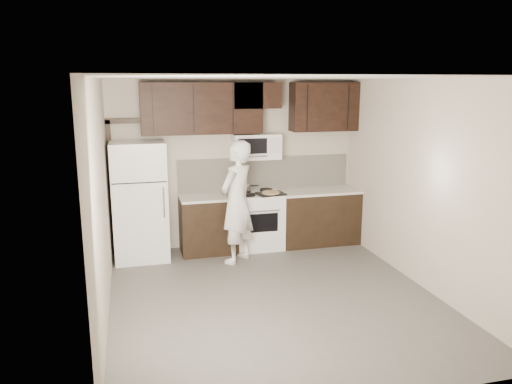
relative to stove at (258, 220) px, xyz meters
name	(u,v)px	position (x,y,z in m)	size (l,w,h in m)	color
floor	(273,297)	(-0.30, -1.94, -0.46)	(4.50, 4.50, 0.00)	#575452
back_wall	(235,164)	(-0.30, 0.31, 0.89)	(4.00, 4.00, 0.00)	#B9AF9D
ceiling	(275,78)	(-0.30, -1.94, 2.24)	(4.50, 4.50, 0.00)	white
counter_run	(276,219)	(0.30, 0.00, 0.00)	(2.95, 0.64, 0.91)	black
stove	(258,220)	(0.00, 0.00, 0.00)	(0.76, 0.66, 0.94)	white
backsplash	(265,173)	(0.20, 0.30, 0.72)	(2.90, 0.02, 0.54)	beige
upper_cabinets	(250,106)	(-0.09, 0.14, 1.82)	(3.48, 0.35, 0.78)	black
microwave	(256,146)	(0.00, 0.12, 1.19)	(0.76, 0.42, 0.40)	white
refrigerator	(140,201)	(-1.85, -0.05, 0.44)	(0.80, 0.76, 1.80)	white
door_trim	(113,176)	(-2.22, 0.27, 0.79)	(0.50, 0.08, 2.12)	black
saucepan	(245,187)	(-0.18, 0.15, 0.52)	(0.33, 0.19, 0.18)	silver
baking_tray	(271,194)	(0.18, -0.15, 0.46)	(0.42, 0.32, 0.02)	black
pizza	(271,192)	(0.18, -0.15, 0.48)	(0.29, 0.29, 0.02)	beige
person	(237,202)	(-0.47, -0.55, 0.46)	(0.67, 0.44, 1.83)	silver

